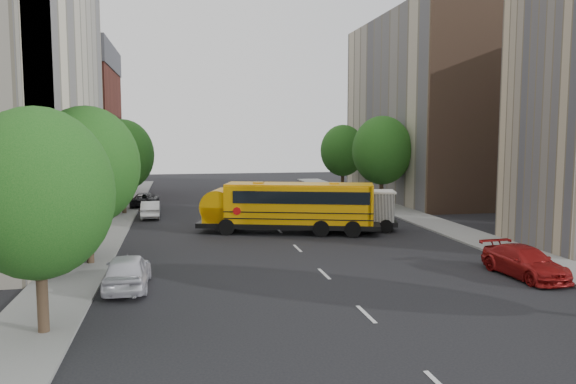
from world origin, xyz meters
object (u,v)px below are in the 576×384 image
object	(u,v)px
street_tree_1	(87,166)
parked_car_0	(127,271)
school_bus	(287,205)
parked_car_2	(145,200)
street_tree_2	(123,155)
safari_truck	(350,209)
street_tree_4	(382,150)
street_tree_0	(38,194)
street_tree_5	(343,151)
parked_car_4	(371,204)
parked_car_3	(525,262)
parked_car_1	(151,209)

from	to	relation	value
street_tree_1	parked_car_0	size ratio (longest dim) A/B	1.76
school_bus	parked_car_2	size ratio (longest dim) A/B	2.58
street_tree_2	parked_car_2	world-z (taller)	street_tree_2
safari_truck	street_tree_4	bearing A→B (deg)	73.71
street_tree_0	parked_car_2	xyz separation A→B (m)	(1.40, 32.42, -3.98)
street_tree_5	safari_truck	distance (m)	23.76
parked_car_4	street_tree_5	bearing A→B (deg)	83.82
street_tree_1	street_tree_4	distance (m)	28.43
street_tree_5	parked_car_3	distance (m)	36.56
street_tree_1	school_bus	size ratio (longest dim) A/B	0.65
street_tree_2	safari_truck	xyz separation A→B (m)	(15.77, -10.69, -3.39)
parked_car_2	parked_car_3	size ratio (longest dim) A/B	0.99
school_bus	parked_car_3	world-z (taller)	school_bus
street_tree_0	parked_car_4	distance (m)	31.71
parked_car_3	street_tree_5	bearing A→B (deg)	82.44
street_tree_5	safari_truck	bearing A→B (deg)	-105.36
safari_truck	parked_car_0	world-z (taller)	safari_truck
parked_car_2	parked_car_3	world-z (taller)	parked_car_3
parked_car_3	street_tree_2	bearing A→B (deg)	125.10
safari_truck	parked_car_0	xyz separation A→B (m)	(-13.57, -12.15, -0.67)
street_tree_0	parked_car_1	size ratio (longest dim) A/B	1.85
street_tree_0	parked_car_2	size ratio (longest dim) A/B	1.57
street_tree_4	parked_car_2	world-z (taller)	street_tree_4
school_bus	street_tree_5	bearing A→B (deg)	82.14
street_tree_1	school_bus	distance (m)	13.73
street_tree_0	street_tree_5	distance (m)	45.65
safari_truck	parked_car_0	size ratio (longest dim) A/B	1.49
parked_car_0	parked_car_4	distance (m)	26.13
street_tree_2	street_tree_5	size ratio (longest dim) A/B	1.03
street_tree_5	parked_car_1	bearing A→B (deg)	-144.09
street_tree_0	school_bus	size ratio (longest dim) A/B	0.61
school_bus	parked_car_2	bearing A→B (deg)	140.00
street_tree_2	parked_car_4	world-z (taller)	street_tree_2
street_tree_2	safari_truck	bearing A→B (deg)	-34.15
street_tree_5	parked_car_4	xyz separation A→B (m)	(-2.20, -15.54, -3.93)
street_tree_2	street_tree_5	xyz separation A→B (m)	(22.00, 12.00, -0.12)
street_tree_2	safari_truck	size ratio (longest dim) A/B	1.16
street_tree_5	parked_car_0	distance (m)	40.27
street_tree_1	parked_car_0	distance (m)	6.77
street_tree_0	safari_truck	xyz separation A→B (m)	(15.77, 17.31, -3.21)
safari_truck	parked_car_1	world-z (taller)	safari_truck
school_bus	parked_car_1	distance (m)	12.62
street_tree_0	parked_car_3	size ratio (longest dim) A/B	1.55
school_bus	parked_car_4	world-z (taller)	school_bus
parked_car_0	street_tree_2	bearing A→B (deg)	-83.80
street_tree_5	parked_car_4	bearing A→B (deg)	-98.06
street_tree_4	school_bus	distance (m)	15.58
parked_car_2	parked_car_3	distance (m)	34.13
street_tree_1	parked_car_0	xyz separation A→B (m)	(2.20, -4.84, -4.19)
street_tree_4	parked_car_3	distance (m)	24.76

